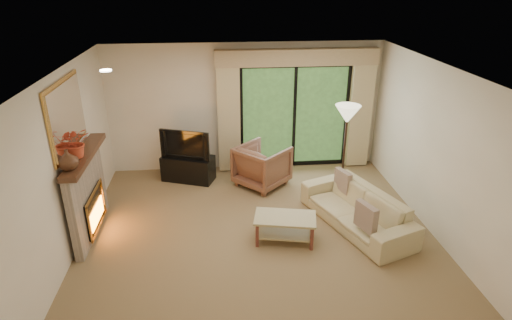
{
  "coord_description": "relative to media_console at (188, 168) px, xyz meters",
  "views": [
    {
      "loc": [
        -0.6,
        -5.85,
        3.82
      ],
      "look_at": [
        0.0,
        0.3,
        1.1
      ],
      "focal_mm": 30.0,
      "sensor_mm": 36.0,
      "label": 1
    }
  ],
  "objects": [
    {
      "name": "wall_back",
      "position": [
        1.19,
        0.55,
        1.05
      ],
      "size": [
        5.0,
        0.0,
        5.0
      ],
      "primitive_type": "plane",
      "rotation": [
        1.57,
        0.0,
        0.0
      ],
      "color": "beige",
      "rests_on": "ground"
    },
    {
      "name": "mirror",
      "position": [
        -1.52,
        -1.75,
        1.7
      ],
      "size": [
        0.07,
        1.45,
        1.02
      ],
      "primitive_type": null,
      "color": "#C19144",
      "rests_on": "wall_left"
    },
    {
      "name": "fireplace",
      "position": [
        -1.44,
        -1.75,
        0.43
      ],
      "size": [
        0.24,
        1.7,
        1.37
      ],
      "primitive_type": null,
      "color": "gray",
      "rests_on": "floor"
    },
    {
      "name": "branches",
      "position": [
        -1.42,
        -1.9,
        1.35
      ],
      "size": [
        0.49,
        0.46,
        0.45
      ],
      "primitive_type": "imported",
      "rotation": [
        0.0,
        0.0,
        0.29
      ],
      "color": "#D14729",
      "rests_on": "fireplace"
    },
    {
      "name": "pillow_far",
      "position": [
        2.73,
        -1.37,
        0.27
      ],
      "size": [
        0.23,
        0.39,
        0.37
      ],
      "primitive_type": "cube",
      "rotation": [
        0.0,
        0.0,
        0.36
      ],
      "color": "brown",
      "rests_on": "sofa"
    },
    {
      "name": "floor_lamp",
      "position": [
        2.9,
        -0.77,
        0.59
      ],
      "size": [
        0.57,
        0.57,
        1.69
      ],
      "primitive_type": null,
      "rotation": [
        0.0,
        0.0,
        0.3
      ],
      "color": "beige",
      "rests_on": "floor"
    },
    {
      "name": "cornice",
      "position": [
        2.19,
        0.41,
        2.07
      ],
      "size": [
        3.2,
        0.24,
        0.32
      ],
      "primitive_type": "cube",
      "color": "tan",
      "rests_on": "wall_back"
    },
    {
      "name": "curtain_right",
      "position": [
        3.54,
        0.39,
        0.95
      ],
      "size": [
        0.45,
        0.18,
        2.35
      ],
      "primitive_type": "cube",
      "color": "tan",
      "rests_on": "floor"
    },
    {
      "name": "ceiling",
      "position": [
        1.19,
        -1.95,
        2.35
      ],
      "size": [
        5.5,
        5.5,
        0.0
      ],
      "primitive_type": "plane",
      "rotation": [
        3.14,
        0.0,
        0.0
      ],
      "color": "white",
      "rests_on": "ground"
    },
    {
      "name": "curtain_left",
      "position": [
        0.84,
        0.39,
        0.95
      ],
      "size": [
        0.45,
        0.18,
        2.35
      ],
      "primitive_type": "cube",
      "color": "tan",
      "rests_on": "floor"
    },
    {
      "name": "tv",
      "position": [
        0.0,
        0.0,
        0.54
      ],
      "size": [
        0.98,
        0.46,
        0.57
      ],
      "primitive_type": "imported",
      "rotation": [
        0.0,
        0.0,
        -0.35
      ],
      "color": "black",
      "rests_on": "media_console"
    },
    {
      "name": "sofa",
      "position": [
        2.8,
        -1.97,
        0.06
      ],
      "size": [
        1.51,
        2.25,
        0.61
      ],
      "primitive_type": "imported",
      "rotation": [
        0.0,
        0.0,
        -1.21
      ],
      "color": "tan",
      "rests_on": "floor"
    },
    {
      "name": "wall_front",
      "position": [
        1.19,
        -4.45,
        1.05
      ],
      "size": [
        5.0,
        0.0,
        5.0
      ],
      "primitive_type": "plane",
      "rotation": [
        -1.57,
        0.0,
        0.0
      ],
      "color": "beige",
      "rests_on": "ground"
    },
    {
      "name": "pillow_near",
      "position": [
        2.73,
        -2.57,
        0.27
      ],
      "size": [
        0.25,
        0.42,
        0.41
      ],
      "primitive_type": "cube",
      "rotation": [
        0.0,
        0.0,
        0.36
      ],
      "color": "brown",
      "rests_on": "sofa"
    },
    {
      "name": "sliding_door",
      "position": [
        2.19,
        0.5,
        0.85
      ],
      "size": [
        2.26,
        0.1,
        2.16
      ],
      "primitive_type": null,
      "color": "black",
      "rests_on": "floor"
    },
    {
      "name": "armchair",
      "position": [
        1.44,
        -0.35,
        0.15
      ],
      "size": [
        1.23,
        1.23,
        0.81
      ],
      "primitive_type": "imported",
      "rotation": [
        0.0,
        0.0,
        2.35
      ],
      "color": "brown",
      "rests_on": "floor"
    },
    {
      "name": "media_console",
      "position": [
        0.0,
        0.0,
        0.0
      ],
      "size": [
        1.09,
        0.77,
        0.5
      ],
      "primitive_type": "cube",
      "rotation": [
        0.0,
        0.0,
        -0.35
      ],
      "color": "black",
      "rests_on": "floor"
    },
    {
      "name": "floor",
      "position": [
        1.19,
        -1.95,
        -0.25
      ],
      "size": [
        5.5,
        5.5,
        0.0
      ],
      "primitive_type": "plane",
      "color": "olive",
      "rests_on": "ground"
    },
    {
      "name": "wall_right",
      "position": [
        3.94,
        -1.95,
        1.05
      ],
      "size": [
        0.0,
        5.0,
        5.0
      ],
      "primitive_type": "plane",
      "rotation": [
        1.57,
        0.0,
        -1.57
      ],
      "color": "beige",
      "rests_on": "ground"
    },
    {
      "name": "vase",
      "position": [
        -1.42,
        -2.33,
        1.26
      ],
      "size": [
        0.3,
        0.3,
        0.29
      ],
      "primitive_type": "imported",
      "rotation": [
        0.0,
        0.0,
        -0.09
      ],
      "color": "#492B1B",
      "rests_on": "fireplace"
    },
    {
      "name": "wall_left",
      "position": [
        -1.56,
        -1.95,
        1.05
      ],
      "size": [
        0.0,
        5.0,
        5.0
      ],
      "primitive_type": "plane",
      "rotation": [
        1.57,
        0.0,
        1.57
      ],
      "color": "beige",
      "rests_on": "ground"
    },
    {
      "name": "coffee_table",
      "position": [
        1.58,
        -2.28,
        -0.04
      ],
      "size": [
        1.01,
        0.69,
        0.42
      ],
      "primitive_type": null,
      "rotation": [
        0.0,
        0.0,
        -0.2
      ],
      "color": "tan",
      "rests_on": "floor"
    }
  ]
}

